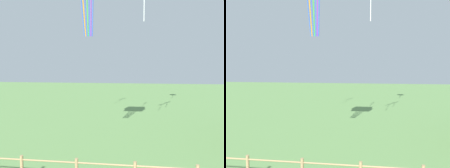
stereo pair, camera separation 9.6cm
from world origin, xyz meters
TOP-DOWN VIEW (x-y plane):

SIDE VIEW (x-z plane):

